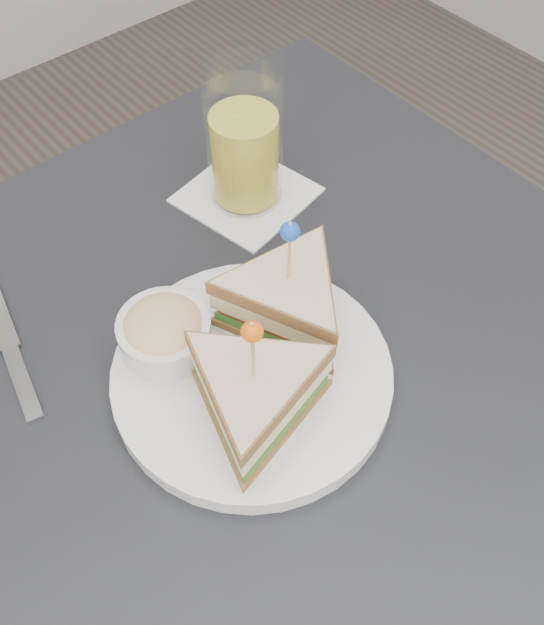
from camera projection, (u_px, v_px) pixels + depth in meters
The scene contains 5 objects.
ground_plane at pixel (271, 581), 1.28m from camera, with size 3.50×3.50×0.00m, color #3F3833.
table at pixel (271, 394), 0.75m from camera, with size 0.80×0.80×0.75m.
plate_meal at pixel (257, 351), 0.64m from camera, with size 0.33×0.33×0.16m.
cutlery_knife at pixel (8, 342), 0.69m from camera, with size 0.06×0.22×0.01m.
drink_set at pixel (244, 145), 0.76m from camera, with size 0.16×0.16×0.17m.
Camera 1 is at (-0.24, -0.29, 1.32)m, focal length 40.00 mm.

